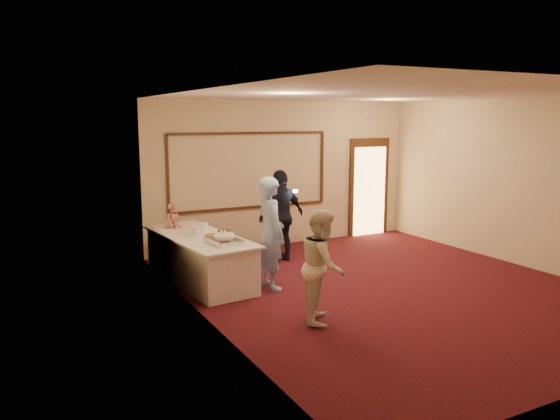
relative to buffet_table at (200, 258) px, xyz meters
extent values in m
plane|color=black|center=(2.51, -1.72, -0.39)|extent=(7.00, 7.00, 0.00)
cube|color=beige|center=(2.51, 1.78, 1.11)|extent=(6.00, 0.04, 3.00)
cube|color=beige|center=(-0.49, -1.72, 1.11)|extent=(0.04, 7.00, 3.00)
cube|color=beige|center=(5.51, -1.72, 1.11)|extent=(0.04, 7.00, 3.00)
cube|color=white|center=(2.51, -1.72, 2.61)|extent=(6.00, 7.00, 0.04)
cube|color=#382310|center=(1.71, 1.75, 0.46)|extent=(3.40, 0.04, 0.05)
cube|color=#382310|center=(1.71, 1.75, 1.96)|extent=(3.40, 0.04, 0.05)
cube|color=#382310|center=(0.01, 1.75, 1.21)|extent=(0.05, 0.04, 1.50)
cube|color=#382310|center=(3.41, 1.75, 1.21)|extent=(0.05, 0.04, 1.50)
cube|color=#382310|center=(4.66, 1.74, 0.71)|extent=(1.05, 0.06, 2.20)
cube|color=#FFBF66|center=(4.66, 1.71, 0.61)|extent=(0.85, 0.02, 2.00)
cube|color=silver|center=(0.00, 0.00, -0.02)|extent=(1.12, 2.48, 0.74)
cube|color=silver|center=(0.00, 0.00, 0.37)|extent=(1.24, 2.62, 0.03)
cube|color=silver|center=(0.14, -0.74, 0.40)|extent=(0.44, 0.54, 0.04)
ellipsoid|color=white|center=(0.14, -0.74, 0.50)|extent=(0.33, 0.33, 0.15)
cube|color=silver|center=(0.25, -0.59, 0.43)|extent=(0.21, 0.31, 0.01)
cylinder|color=#C8445D|center=(-0.19, 0.85, 0.59)|extent=(0.02, 0.02, 0.41)
cylinder|color=#C8445D|center=(-0.19, 0.85, 0.39)|extent=(0.31, 0.31, 0.01)
cylinder|color=#C8445D|center=(-0.19, 0.85, 0.55)|extent=(0.24, 0.24, 0.01)
cylinder|color=#C8445D|center=(-0.19, 0.85, 0.72)|extent=(0.16, 0.16, 0.01)
cylinder|color=white|center=(-0.08, -0.02, 0.46)|extent=(0.19, 0.19, 0.16)
cylinder|color=white|center=(-0.08, -0.02, 0.54)|extent=(0.20, 0.20, 0.01)
cylinder|color=white|center=(0.15, 0.25, 0.45)|extent=(0.17, 0.17, 0.14)
cylinder|color=white|center=(0.15, 0.25, 0.53)|extent=(0.18, 0.18, 0.01)
cylinder|color=white|center=(0.12, -0.31, 0.39)|extent=(0.30, 0.30, 0.01)
cylinder|color=brown|center=(0.12, -0.31, 0.42)|extent=(0.26, 0.26, 0.05)
imported|color=#8FAFEA|center=(0.88, -0.84, 0.49)|extent=(0.44, 0.66, 1.76)
imported|color=white|center=(0.85, -2.40, 0.36)|extent=(0.87, 0.91, 1.49)
imported|color=black|center=(1.79, 0.55, 0.47)|extent=(1.07, 0.61, 1.71)
cube|color=white|center=(1.98, 0.37, 0.94)|extent=(0.07, 0.05, 0.05)
camera|label=1|loc=(-2.82, -8.26, 2.26)|focal=35.00mm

